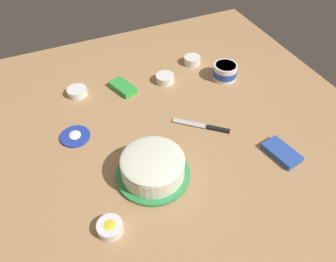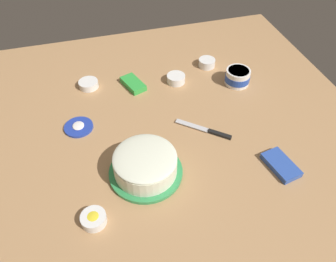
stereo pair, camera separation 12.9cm
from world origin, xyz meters
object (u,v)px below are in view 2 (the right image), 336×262
Objects in this scene: candy_box_lower at (133,84)px; candy_box_upper at (281,165)px; spreading_knife at (208,131)px; sprinkle_bowl_orange at (176,78)px; sprinkle_bowl_pink at (207,63)px; frosting_tub_lid at (79,127)px; sprinkle_bowl_rainbow at (89,84)px; sprinkle_bowl_yellow at (94,219)px; frosting_tub at (238,77)px; frosted_cake at (145,165)px.

candy_box_upper is at bearing -165.28° from candy_box_lower.
sprinkle_bowl_orange reaches higher than spreading_knife.
sprinkle_bowl_pink is 0.20m from sprinkle_bowl_orange.
spreading_knife is (-0.16, -0.50, -0.00)m from frosting_tub_lid.
sprinkle_bowl_rainbow is (0.42, 0.43, 0.01)m from spreading_knife.
sprinkle_bowl_pink reaches higher than sprinkle_bowl_orange.
candy_box_lower reaches higher than spreading_knife.
sprinkle_bowl_rainbow reaches higher than frosting_tub_lid.
sprinkle_bowl_yellow reaches higher than candy_box_lower.
frosting_tub reaches higher than spreading_knife.
sprinkle_bowl_pink is at bearing -89.16° from sprinkle_bowl_rainbow.
frosted_cake is 2.25× the size of frosting_tub_lid.
sprinkle_bowl_pink is 0.96m from sprinkle_bowl_yellow.
frosting_tub_lid is 1.44× the size of sprinkle_bowl_pink.
frosting_tub is 1.33× the size of sprinkle_bowl_orange.
sprinkle_bowl_rainbow is at bearing -15.15° from frosting_tub_lid.
candy_box_upper reaches higher than spreading_knife.
frosting_tub is 0.59× the size of spreading_knife.
frosting_tub is at bearing -122.77° from candy_box_lower.
sprinkle_bowl_pink is at bearing -37.99° from frosted_cake.
sprinkle_bowl_rainbow is (-0.01, 0.58, -0.00)m from sprinkle_bowl_pink.
frosting_tub_lid is 1.31× the size of sprinkle_bowl_rainbow.
sprinkle_bowl_rainbow is at bearing 14.06° from frosted_cake.
frosted_cake is at bearing 151.96° from sprinkle_bowl_orange.
frosting_tub_lid is 0.52m from spreading_knife.
frosted_cake is at bearing 153.87° from candy_box_lower.
spreading_knife is (0.13, -0.29, -0.04)m from frosted_cake.
sprinkle_bowl_orange reaches higher than candy_box_lower.
sprinkle_bowl_pink is at bearing -42.21° from sprinkle_bowl_yellow.
spreading_knife is at bearing -108.14° from frosting_tub_lid.
sprinkle_bowl_pink reaches higher than candy_box_lower.
candy_box_upper is at bearing -159.69° from sprinkle_bowl_orange.
sprinkle_bowl_orange reaches higher than sprinkle_bowl_yellow.
frosting_tub is 0.86× the size of candy_box_lower.
candy_box_upper is (-0.50, 0.05, -0.03)m from frosting_tub.
sprinkle_bowl_yellow is at bearing 126.52° from frosting_tub.
candy_box_lower is at bearing -104.15° from sprinkle_bowl_rainbow.
frosting_tub is 1.28× the size of sprinkle_bowl_rainbow.
frosting_tub is 0.19m from sprinkle_bowl_pink.
sprinkle_bowl_pink reaches higher than frosting_tub_lid.
sprinkle_bowl_yellow is at bearing 125.39° from frosted_cake.
frosting_tub_lid is 0.44m from sprinkle_bowl_yellow.
frosting_tub_lid is at bearing 112.40° from sprinkle_bowl_pink.
candy_box_lower is at bearing -21.75° from sprinkle_bowl_yellow.
frosting_tub is 0.48m from candy_box_lower.
sprinkle_bowl_orange is (0.19, -0.47, 0.01)m from frosting_tub_lid.
candy_box_lower is at bearing 23.39° from candy_box_upper.
sprinkle_bowl_pink is at bearing -19.72° from spreading_knife.
frosting_tub_lid is at bearing 108.51° from candy_box_lower.
sprinkle_bowl_rainbow is at bearing -5.00° from sprinkle_bowl_yellow.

